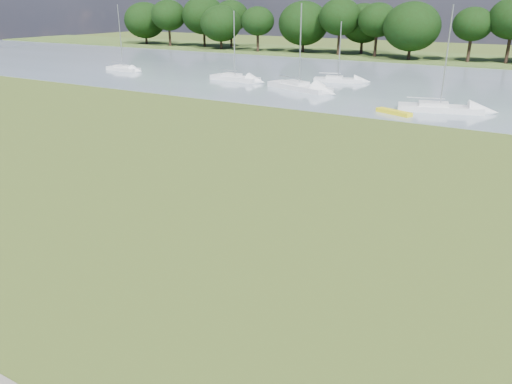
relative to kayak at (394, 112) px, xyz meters
The scene contains 9 objects.
ground 24.43m from the kayak, 89.32° to the right, with size 220.00×220.00×0.00m, color brown.
river 17.57m from the kayak, 89.06° to the left, with size 220.00×40.00×0.10m, color slate.
far_bank 47.57m from the kayak, 89.65° to the left, with size 220.00×20.00×0.40m, color #4C6626.
kayak is the anchor object (origin of this frame).
sailboat_2 4.38m from the kayak, 45.78° to the left, with size 7.34×3.73×8.80m.
sailboat_3 18.22m from the kayak, 127.07° to the left, with size 5.91×3.23×6.88m.
sailboat_4 41.72m from the kayak, 167.18° to the left, with size 5.64×2.04×8.65m.
sailboat_5 14.69m from the kayak, 149.70° to the left, with size 8.33×4.93×8.86m.
sailboat_6 24.16m from the kayak, 157.26° to the left, with size 6.63×2.40×8.01m.
Camera 1 is at (11.02, -17.92, 9.07)m, focal length 35.00 mm.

